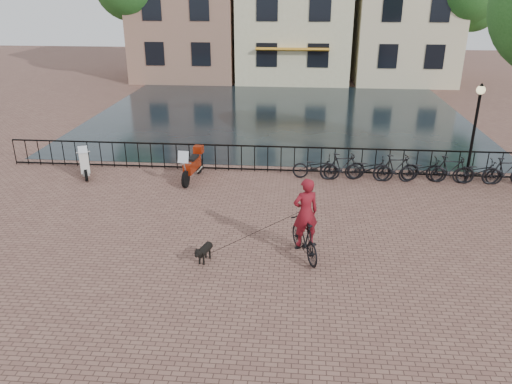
# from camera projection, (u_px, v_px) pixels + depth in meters

# --- Properties ---
(ground) EXTENTS (100.00, 100.00, 0.00)m
(ground) POSITION_uv_depth(u_px,v_px,m) (245.00, 288.00, 11.61)
(ground) COLOR brown
(ground) RESTS_ON ground
(canal_water) EXTENTS (20.00, 20.00, 0.00)m
(canal_water) POSITION_uv_depth(u_px,v_px,m) (279.00, 114.00, 27.56)
(canal_water) COLOR black
(canal_water) RESTS_ON ground
(railing) EXTENTS (20.00, 0.05, 1.02)m
(railing) POSITION_uv_depth(u_px,v_px,m) (268.00, 159.00, 18.79)
(railing) COLOR black
(railing) RESTS_ON ground
(lamp_post) EXTENTS (0.30, 0.30, 3.45)m
(lamp_post) POSITION_uv_depth(u_px,v_px,m) (476.00, 117.00, 17.12)
(lamp_post) COLOR black
(lamp_post) RESTS_ON ground
(cyclist) EXTENTS (1.15, 1.91, 2.53)m
(cyclist) POSITION_uv_depth(u_px,v_px,m) (305.00, 223.00, 12.63)
(cyclist) COLOR black
(cyclist) RESTS_ON ground
(dog) EXTENTS (0.46, 0.81, 0.52)m
(dog) POSITION_uv_depth(u_px,v_px,m) (205.00, 252.00, 12.67)
(dog) COLOR black
(dog) RESTS_ON ground
(motorcycle) EXTENTS (0.69, 1.97, 1.38)m
(motorcycle) POSITION_uv_depth(u_px,v_px,m) (192.00, 162.00, 17.90)
(motorcycle) COLOR maroon
(motorcycle) RESTS_ON ground
(scooter) EXTENTS (1.00, 1.51, 1.36)m
(scooter) POSITION_uv_depth(u_px,v_px,m) (84.00, 158.00, 18.32)
(scooter) COLOR silver
(scooter) RESTS_ON ground
(parked_bike_0) EXTENTS (1.76, 0.74, 0.90)m
(parked_bike_0) POSITION_uv_depth(u_px,v_px,m) (316.00, 167.00, 18.11)
(parked_bike_0) COLOR black
(parked_bike_0) RESTS_ON ground
(parked_bike_1) EXTENTS (1.72, 0.72, 1.00)m
(parked_bike_1) POSITION_uv_depth(u_px,v_px,m) (342.00, 167.00, 18.02)
(parked_bike_1) COLOR black
(parked_bike_1) RESTS_ON ground
(parked_bike_2) EXTENTS (1.76, 0.73, 0.90)m
(parked_bike_2) POSITION_uv_depth(u_px,v_px,m) (369.00, 169.00, 17.96)
(parked_bike_2) COLOR black
(parked_bike_2) RESTS_ON ground
(parked_bike_3) EXTENTS (1.71, 0.68, 1.00)m
(parked_bike_3) POSITION_uv_depth(u_px,v_px,m) (396.00, 168.00, 17.86)
(parked_bike_3) COLOR black
(parked_bike_3) RESTS_ON ground
(parked_bike_4) EXTENTS (1.75, 0.72, 0.90)m
(parked_bike_4) POSITION_uv_depth(u_px,v_px,m) (423.00, 170.00, 17.80)
(parked_bike_4) COLOR black
(parked_bike_4) RESTS_ON ground
(parked_bike_5) EXTENTS (1.70, 0.63, 1.00)m
(parked_bike_5) POSITION_uv_depth(u_px,v_px,m) (450.00, 170.00, 17.70)
(parked_bike_5) COLOR black
(parked_bike_5) RESTS_ON ground
(parked_bike_6) EXTENTS (1.73, 0.64, 0.90)m
(parked_bike_6) POSITION_uv_depth(u_px,v_px,m) (478.00, 172.00, 17.64)
(parked_bike_6) COLOR black
(parked_bike_6) RESTS_ON ground
(parked_bike_7) EXTENTS (1.70, 0.63, 1.00)m
(parked_bike_7) POSITION_uv_depth(u_px,v_px,m) (506.00, 171.00, 17.55)
(parked_bike_7) COLOR black
(parked_bike_7) RESTS_ON ground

